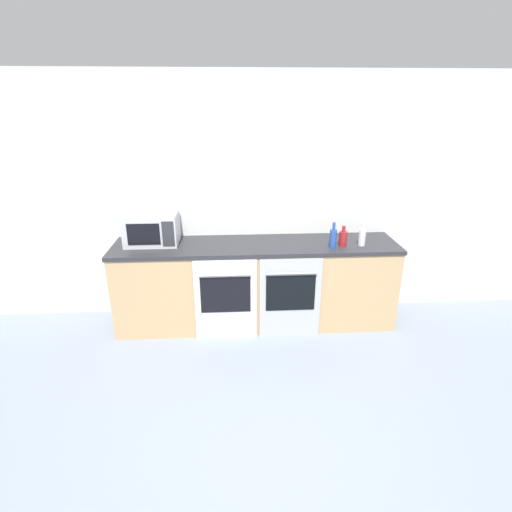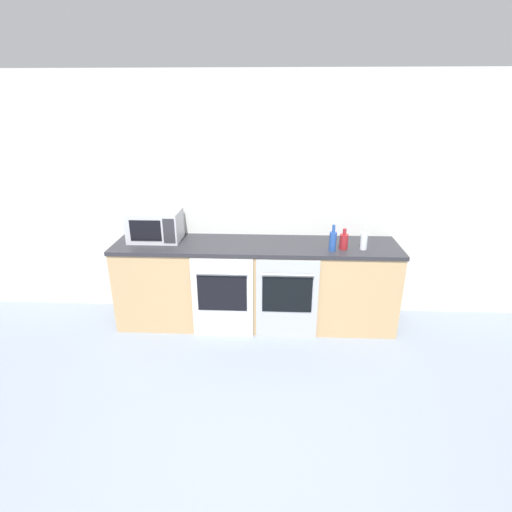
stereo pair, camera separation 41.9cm
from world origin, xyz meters
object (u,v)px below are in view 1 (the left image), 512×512
(bottle_red, at_px, (343,238))
(oven_right, at_px, (290,298))
(microwave, at_px, (152,229))
(oven_left, at_px, (226,300))
(bottle_clear, at_px, (362,237))
(bottle_blue, at_px, (333,238))

(bottle_red, bearing_deg, oven_right, -158.94)
(microwave, xyz_separation_m, bottle_red, (1.95, -0.19, -0.08))
(oven_left, relative_size, bottle_clear, 3.66)
(microwave, bearing_deg, bottle_red, -5.68)
(oven_left, distance_m, microwave, 1.06)
(bottle_red, bearing_deg, bottle_clear, 0.17)
(oven_left, distance_m, bottle_blue, 1.24)
(oven_left, bearing_deg, bottle_blue, 8.30)
(bottle_blue, bearing_deg, bottle_clear, 10.05)
(bottle_blue, xyz_separation_m, bottle_clear, (0.31, 0.06, -0.01))
(oven_left, xyz_separation_m, bottle_clear, (1.40, 0.21, 0.57))
(oven_left, xyz_separation_m, microwave, (-0.75, 0.41, 0.63))
(oven_left, distance_m, bottle_red, 1.34)
(oven_right, relative_size, bottle_clear, 3.66)
(oven_right, relative_size, bottle_red, 4.10)
(bottle_red, distance_m, bottle_clear, 0.20)
(oven_left, bearing_deg, bottle_clear, 8.69)
(microwave, distance_m, bottle_red, 1.96)
(microwave, relative_size, bottle_red, 2.53)
(microwave, height_order, bottle_clear, microwave)
(microwave, height_order, bottle_blue, microwave)
(oven_left, xyz_separation_m, oven_right, (0.65, 0.00, 0.00))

